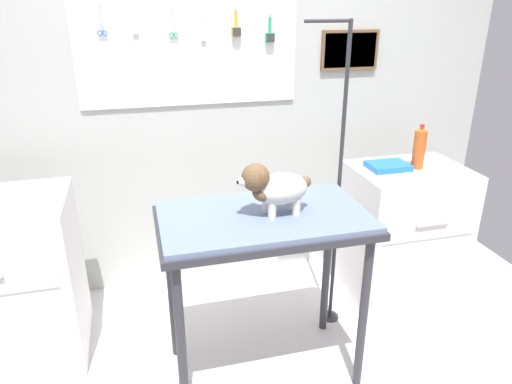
% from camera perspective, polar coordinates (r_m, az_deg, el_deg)
% --- Properties ---
extents(rear_wall_panel, '(4.00, 0.11, 2.30)m').
position_cam_1_polar(rear_wall_panel, '(3.08, -6.22, 9.22)').
color(rear_wall_panel, '#B1B6AE').
rests_on(rear_wall_panel, ground).
extents(grooming_table, '(1.00, 0.58, 0.92)m').
position_cam_1_polar(grooming_table, '(2.27, 0.94, -5.00)').
color(grooming_table, '#2D2D33').
rests_on(grooming_table, ground).
extents(grooming_arm, '(0.30, 0.11, 1.76)m').
position_cam_1_polar(grooming_arm, '(2.69, 9.72, -0.48)').
color(grooming_arm, '#2D2D33').
rests_on(grooming_arm, ground).
extents(dog, '(0.36, 0.18, 0.26)m').
position_cam_1_polar(dog, '(2.16, 2.14, 0.61)').
color(dog, silver).
rests_on(dog, grooming_table).
extents(cabinet_right, '(0.68, 0.54, 0.90)m').
position_cam_1_polar(cabinet_right, '(3.18, 17.25, -4.92)').
color(cabinet_right, silver).
rests_on(cabinet_right, ground).
extents(soda_bottle, '(0.07, 0.07, 0.27)m').
position_cam_1_polar(soda_bottle, '(3.00, 19.06, 5.03)').
color(soda_bottle, '#BD521E').
rests_on(soda_bottle, cabinet_right).
extents(supply_tray, '(0.24, 0.18, 0.04)m').
position_cam_1_polar(supply_tray, '(2.97, 15.60, 3.03)').
color(supply_tray, blue).
rests_on(supply_tray, cabinet_right).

